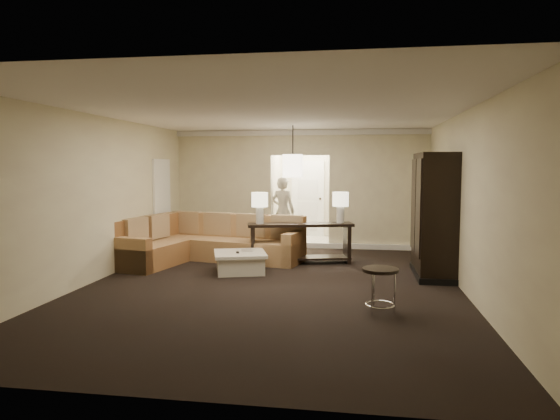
% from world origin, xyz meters
% --- Properties ---
extents(ground, '(8.00, 8.00, 0.00)m').
position_xyz_m(ground, '(0.00, 0.00, 0.00)').
color(ground, black).
rests_on(ground, ground).
extents(wall_back, '(6.00, 0.04, 2.80)m').
position_xyz_m(wall_back, '(0.00, 4.00, 1.40)').
color(wall_back, beige).
rests_on(wall_back, ground).
extents(wall_front, '(6.00, 0.04, 2.80)m').
position_xyz_m(wall_front, '(0.00, -4.00, 1.40)').
color(wall_front, beige).
rests_on(wall_front, ground).
extents(wall_left, '(0.04, 8.00, 2.80)m').
position_xyz_m(wall_left, '(-3.00, 0.00, 1.40)').
color(wall_left, beige).
rests_on(wall_left, ground).
extents(wall_right, '(0.04, 8.00, 2.80)m').
position_xyz_m(wall_right, '(3.00, 0.00, 1.40)').
color(wall_right, beige).
rests_on(wall_right, ground).
extents(ceiling, '(6.00, 8.00, 0.02)m').
position_xyz_m(ceiling, '(0.00, 0.00, 2.80)').
color(ceiling, white).
rests_on(ceiling, wall_back).
extents(crown_molding, '(6.00, 0.10, 0.12)m').
position_xyz_m(crown_molding, '(0.00, 3.95, 2.73)').
color(crown_molding, silver).
rests_on(crown_molding, wall_back).
extents(baseboard, '(6.00, 0.10, 0.12)m').
position_xyz_m(baseboard, '(0.00, 3.95, 0.06)').
color(baseboard, silver).
rests_on(baseboard, ground).
extents(side_door, '(0.05, 0.90, 2.10)m').
position_xyz_m(side_door, '(-2.97, 2.80, 1.05)').
color(side_door, white).
rests_on(side_door, ground).
extents(foyer, '(1.44, 2.02, 2.80)m').
position_xyz_m(foyer, '(0.00, 5.34, 1.30)').
color(foyer, white).
rests_on(foyer, ground).
extents(sectional_sofa, '(3.59, 2.66, 0.95)m').
position_xyz_m(sectional_sofa, '(-1.74, 1.95, 0.38)').
color(sectional_sofa, brown).
rests_on(sectional_sofa, ground).
extents(coffee_table, '(1.16, 1.16, 0.39)m').
position_xyz_m(coffee_table, '(-0.75, 1.00, 0.19)').
color(coffee_table, white).
rests_on(coffee_table, ground).
extents(console_table, '(2.15, 0.97, 0.81)m').
position_xyz_m(console_table, '(0.25, 2.00, 0.48)').
color(console_table, black).
rests_on(console_table, ground).
extents(armoire, '(0.65, 1.51, 2.17)m').
position_xyz_m(armoire, '(2.69, 1.23, 1.04)').
color(armoire, black).
rests_on(armoire, ground).
extents(drink_table, '(0.48, 0.48, 0.60)m').
position_xyz_m(drink_table, '(1.67, -1.20, 0.43)').
color(drink_table, black).
rests_on(drink_table, ground).
extents(table_lamp_left, '(0.32, 0.32, 0.62)m').
position_xyz_m(table_lamp_left, '(-0.54, 1.80, 1.22)').
color(table_lamp_left, silver).
rests_on(table_lamp_left, console_table).
extents(table_lamp_right, '(0.32, 0.32, 0.62)m').
position_xyz_m(table_lamp_right, '(1.03, 2.20, 1.22)').
color(table_lamp_right, silver).
rests_on(table_lamp_right, console_table).
extents(pendant_light, '(0.38, 0.38, 1.09)m').
position_xyz_m(pendant_light, '(0.00, 2.70, 1.95)').
color(pendant_light, black).
rests_on(pendant_light, ceiling).
extents(person, '(0.79, 0.65, 1.86)m').
position_xyz_m(person, '(-0.45, 4.30, 0.93)').
color(person, beige).
rests_on(person, ground).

